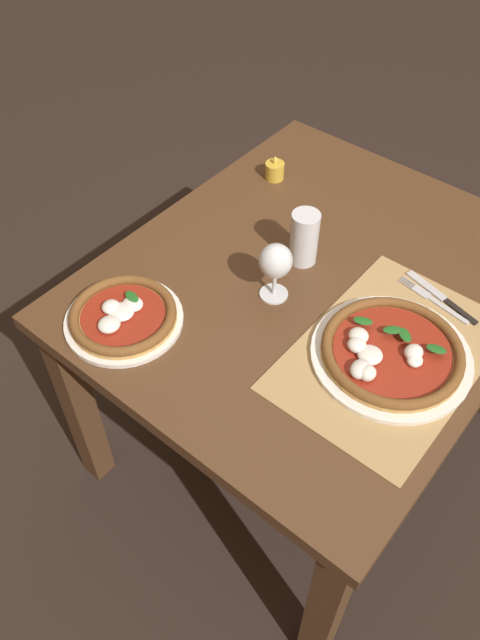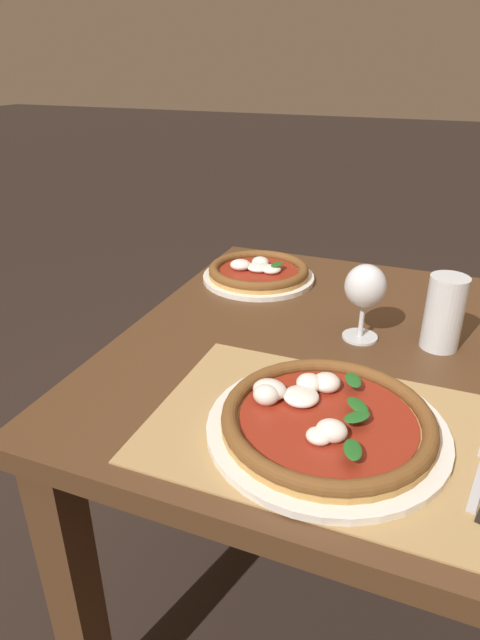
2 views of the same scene
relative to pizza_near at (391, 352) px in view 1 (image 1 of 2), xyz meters
name	(u,v)px [view 1 (image 1 of 2)]	position (x,y,z in m)	size (l,w,h in m)	color
ground_plane	(297,434)	(0.11, 0.27, -0.76)	(24.00, 24.00, 0.00)	black
dining_table	(313,307)	(0.11, 0.27, -0.13)	(1.14, 0.97, 0.74)	#4C301C
paper_placemat	(389,354)	(0.01, 0.01, -0.02)	(0.54, 0.37, 0.00)	#A88451
pizza_near	(391,352)	(0.00, 0.00, 0.00)	(0.36, 0.36, 0.05)	silver
pizza_far	(123,316)	(-0.30, 0.54, 0.00)	(0.28, 0.28, 0.05)	silver
wine_glass	(275,263)	(-0.01, 0.32, 0.08)	(0.08, 0.08, 0.16)	silver
pint_glass	(304,239)	(0.14, 0.34, 0.05)	(0.07, 0.07, 0.15)	silver
fork	(433,300)	(0.22, 0.01, -0.02)	(0.05, 0.20, 0.00)	#B7B7BC
knife	(441,297)	(0.24, 0.00, -0.02)	(0.07, 0.21, 0.01)	black
votive_candle	(275,171)	(0.38, 0.61, 0.00)	(0.06, 0.06, 0.07)	gold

